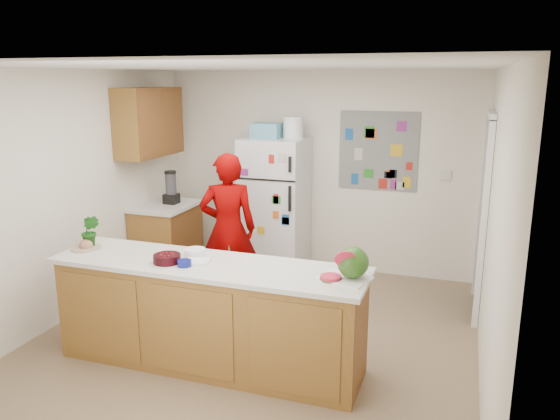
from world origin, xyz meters
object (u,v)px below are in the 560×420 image
(watermelon, at_px, (353,263))
(person, at_px, (228,229))
(refrigerator, at_px, (275,206))
(cherry_bowl, at_px, (167,259))

(watermelon, bearing_deg, person, 141.69)
(refrigerator, relative_size, cherry_bowl, 7.53)
(watermelon, height_order, cherry_bowl, watermelon)
(person, relative_size, watermelon, 6.85)
(refrigerator, relative_size, person, 1.03)
(refrigerator, distance_m, person, 1.09)
(person, xyz_separation_m, cherry_bowl, (0.08, -1.39, 0.13))
(person, distance_m, cherry_bowl, 1.40)
(person, bearing_deg, cherry_bowl, 69.52)
(refrigerator, xyz_separation_m, watermelon, (1.46, -2.36, 0.20))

